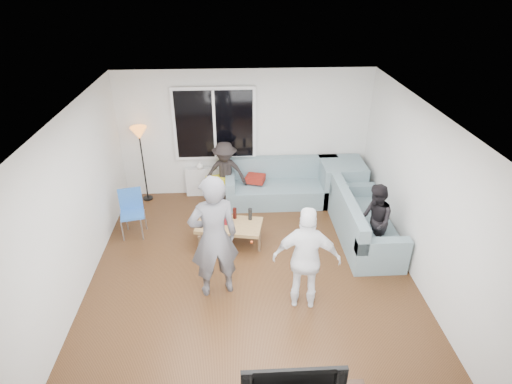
{
  "coord_description": "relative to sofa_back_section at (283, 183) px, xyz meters",
  "views": [
    {
      "loc": [
        -0.22,
        -5.18,
        4.32
      ],
      "look_at": [
        0.1,
        0.6,
        1.15
      ],
      "focal_mm": 29.38,
      "sensor_mm": 36.0,
      "label": 1
    }
  ],
  "objects": [
    {
      "name": "floor",
      "position": [
        -0.74,
        -2.27,
        -0.45
      ],
      "size": [
        5.0,
        5.5,
        0.04
      ],
      "primitive_type": "cube",
      "color": "#56351C",
      "rests_on": "ground"
    },
    {
      "name": "ceiling",
      "position": [
        -0.74,
        -2.27,
        2.2
      ],
      "size": [
        5.0,
        5.5,
        0.04
      ],
      "primitive_type": "cube",
      "color": "white",
      "rests_on": "ground"
    },
    {
      "name": "wall_back",
      "position": [
        -0.74,
        0.5,
        0.88
      ],
      "size": [
        5.0,
        0.04,
        2.6
      ],
      "primitive_type": "cube",
      "color": "silver",
      "rests_on": "ground"
    },
    {
      "name": "wall_front",
      "position": [
        -0.74,
        -5.04,
        0.88
      ],
      "size": [
        5.0,
        0.04,
        2.6
      ],
      "primitive_type": "cube",
      "color": "silver",
      "rests_on": "ground"
    },
    {
      "name": "wall_left",
      "position": [
        -3.26,
        -2.27,
        0.88
      ],
      "size": [
        0.04,
        5.5,
        2.6
      ],
      "primitive_type": "cube",
      "color": "silver",
      "rests_on": "ground"
    },
    {
      "name": "wall_right",
      "position": [
        1.78,
        -2.27,
        0.88
      ],
      "size": [
        0.04,
        5.5,
        2.6
      ],
      "primitive_type": "cube",
      "color": "silver",
      "rests_on": "ground"
    },
    {
      "name": "window_frame",
      "position": [
        -1.34,
        0.42,
        1.12
      ],
      "size": [
        1.62,
        0.06,
        1.47
      ],
      "primitive_type": "cube",
      "color": "white",
      "rests_on": "wall_back"
    },
    {
      "name": "window_glass",
      "position": [
        -1.34,
        0.38,
        1.12
      ],
      "size": [
        1.5,
        0.02,
        1.35
      ],
      "primitive_type": "cube",
      "color": "black",
      "rests_on": "window_frame"
    },
    {
      "name": "window_mullion",
      "position": [
        -1.34,
        0.37,
        1.12
      ],
      "size": [
        0.05,
        0.03,
        1.35
      ],
      "primitive_type": "cube",
      "color": "white",
      "rests_on": "window_frame"
    },
    {
      "name": "radiator",
      "position": [
        -1.34,
        0.38,
        -0.11
      ],
      "size": [
        1.3,
        0.12,
        0.62
      ],
      "primitive_type": "cube",
      "color": "silver",
      "rests_on": "floor"
    },
    {
      "name": "potted_plant",
      "position": [
        -1.17,
        0.35,
        0.39
      ],
      "size": [
        0.23,
        0.19,
        0.4
      ],
      "primitive_type": "imported",
      "rotation": [
        0.0,
        0.0,
        0.07
      ],
      "color": "#35702D",
      "rests_on": "radiator"
    },
    {
      "name": "vase",
      "position": [
        -1.67,
        0.35,
        0.27
      ],
      "size": [
        0.15,
        0.15,
        0.16
      ],
      "primitive_type": "imported",
      "rotation": [
        0.0,
        0.0,
        0.0
      ],
      "color": "white",
      "rests_on": "radiator"
    },
    {
      "name": "sofa_back_section",
      "position": [
        0.0,
        0.0,
        0.0
      ],
      "size": [
        2.3,
        0.85,
        0.85
      ],
      "primitive_type": null,
      "color": "slate",
      "rests_on": "floor"
    },
    {
      "name": "sofa_right_section",
      "position": [
        1.28,
        -1.43,
        0.0
      ],
      "size": [
        2.0,
        0.85,
        0.85
      ],
      "primitive_type": null,
      "rotation": [
        0.0,
        0.0,
        1.57
      ],
      "color": "slate",
      "rests_on": "floor"
    },
    {
      "name": "sofa_corner",
      "position": [
        1.19,
        0.0,
        0.0
      ],
      "size": [
        0.85,
        0.85,
        0.85
      ],
      "primitive_type": "cube",
      "color": "slate",
      "rests_on": "floor"
    },
    {
      "name": "cushion_yellow",
      "position": [
        -1.33,
        -0.02,
        0.09
      ],
      "size": [
        0.44,
        0.39,
        0.14
      ],
      "primitive_type": "cube",
      "rotation": [
        0.0,
        0.0,
        0.22
      ],
      "color": "yellow",
      "rests_on": "sofa_back_section"
    },
    {
      "name": "cushion_red",
      "position": [
        -0.55,
        0.06,
        0.09
      ],
      "size": [
        0.43,
        0.39,
        0.13
      ],
      "primitive_type": "cube",
      "rotation": [
        0.0,
        0.0,
        -0.3
      ],
      "color": "maroon",
      "rests_on": "sofa_back_section"
    },
    {
      "name": "coffee_table",
      "position": [
        -1.08,
        -1.42,
        -0.22
      ],
      "size": [
        1.19,
        0.8,
        0.4
      ],
      "primitive_type": "cube",
      "rotation": [
        0.0,
        0.0,
        -0.19
      ],
      "color": "#A98A51",
      "rests_on": "floor"
    },
    {
      "name": "pitcher",
      "position": [
        -1.12,
        -1.37,
        0.06
      ],
      "size": [
        0.17,
        0.17,
        0.17
      ],
      "primitive_type": "cylinder",
      "color": "maroon",
      "rests_on": "coffee_table"
    },
    {
      "name": "side_chair",
      "position": [
        -2.79,
        -1.06,
        0.01
      ],
      "size": [
        0.48,
        0.48,
        0.86
      ],
      "primitive_type": null,
      "rotation": [
        0.0,
        0.0,
        0.22
      ],
      "color": "blue",
      "rests_on": "floor"
    },
    {
      "name": "floor_lamp",
      "position": [
        -2.79,
        0.26,
        0.36
      ],
      "size": [
        0.32,
        0.32,
        1.56
      ],
      "primitive_type": null,
      "color": "orange",
      "rests_on": "floor"
    },
    {
      "name": "player_left",
      "position": [
        -1.28,
        -2.61,
        0.53
      ],
      "size": [
        0.79,
        0.61,
        1.92
      ],
      "primitive_type": "imported",
      "rotation": [
        0.0,
        0.0,
        3.38
      ],
      "color": "#525157",
      "rests_on": "floor"
    },
    {
      "name": "player_right",
      "position": [
        -0.02,
        -2.95,
        0.37
      ],
      "size": [
        0.98,
        0.53,
        1.58
      ],
      "primitive_type": "imported",
      "rotation": [
        0.0,
        0.0,
        2.98
      ],
      "color": "white",
      "rests_on": "floor"
    },
    {
      "name": "spectator_right",
      "position": [
        1.28,
        -1.83,
        0.21
      ],
      "size": [
        0.52,
        0.65,
        1.28
      ],
      "primitive_type": "imported",
      "rotation": [
        0.0,
        0.0,
        -1.63
      ],
      "color": "black",
      "rests_on": "floor"
    },
    {
      "name": "spectator_back",
      "position": [
        -1.15,
        0.03,
        0.23
      ],
      "size": [
        0.89,
        0.55,
        1.31
      ],
      "primitive_type": "imported",
      "rotation": [
        0.0,
        0.0,
        -0.08
      ],
      "color": "black",
      "rests_on": "floor"
    },
    {
      "name": "television",
      "position": [
        -0.45,
        -4.77,
        0.3
      ],
      "size": [
        1.01,
        0.13,
        0.58
      ],
      "primitive_type": "imported",
      "color": "black",
      "rests_on": "tv_console"
    },
    {
      "name": "bottle_a",
      "position": [
        -1.36,
        -1.31,
        0.08
      ],
      "size": [
        0.07,
        0.07,
        0.2
      ],
      "primitive_type": "cylinder",
      "color": "#CA7D0B",
      "rests_on": "coffee_table"
    },
    {
      "name": "bottle_b",
      "position": [
        -1.24,
        -1.53,
        0.08
      ],
      "size": [
        0.08,
        0.08,
        0.21
      ],
      "primitive_type": "cylinder",
      "color": "#23951B",
      "rests_on": "coffee_table"
    },
    {
      "name": "bottle_e",
      "position": [
        -0.72,
        -1.29,
        0.08
      ],
      "size": [
        0.07,
        0.07,
        0.21
      ],
      "primitive_type": "cylinder",
      "color": "black",
      "rests_on": "coffee_table"
    },
    {
      "name": "bottle_c",
      "position": [
        -0.98,
        -1.23,
        0.08
      ],
      "size": [
        0.07,
        0.07,
        0.2
      ],
      "primitive_type": "cylinder",
      "color": "black",
      "rests_on": "coffee_table"
    }
  ]
}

